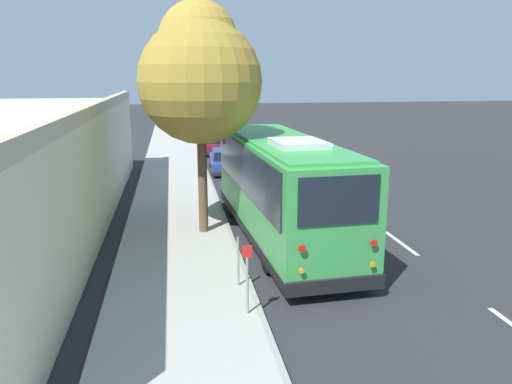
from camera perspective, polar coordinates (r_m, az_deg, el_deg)
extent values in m
plane|color=#28282B|center=(16.79, 4.07, -5.62)|extent=(160.00, 160.00, 0.00)
cube|color=#A3A099|center=(16.33, -9.09, -6.03)|extent=(80.00, 3.55, 0.15)
cube|color=gray|center=(16.43, -2.61, -5.74)|extent=(80.00, 0.14, 0.15)
cube|color=green|center=(16.50, 2.93, 0.58)|extent=(10.04, 3.03, 3.03)
cube|color=black|center=(16.86, 2.87, -3.99)|extent=(10.10, 3.08, 0.28)
cube|color=black|center=(16.37, 2.96, 2.86)|extent=(9.24, 3.07, 1.46)
cube|color=black|center=(21.15, -0.67, 5.26)|extent=(0.15, 2.19, 1.53)
cube|color=black|center=(11.73, 9.48, -0.98)|extent=(0.14, 2.01, 1.17)
cube|color=black|center=(21.06, -0.67, 7.17)|extent=(0.14, 1.80, 0.22)
cube|color=green|center=(16.23, 2.99, 5.95)|extent=(9.42, 2.76, 0.10)
cube|color=silver|center=(14.53, 4.88, 5.53)|extent=(1.90, 1.51, 0.20)
cube|color=black|center=(21.55, -0.67, -0.01)|extent=(0.24, 2.52, 0.36)
cube|color=black|center=(12.39, 9.15, -10.52)|extent=(0.24, 2.52, 0.36)
cylinder|color=red|center=(11.67, 5.29, -6.46)|extent=(0.04, 0.18, 0.18)
cylinder|color=orange|center=(11.87, 5.23, -8.95)|extent=(0.04, 0.14, 0.14)
cylinder|color=red|center=(12.32, 13.33, -5.70)|extent=(0.04, 0.18, 0.18)
cylinder|color=orange|center=(12.51, 13.19, -8.06)|extent=(0.04, 0.14, 0.14)
cube|color=white|center=(21.40, -2.89, 0.35)|extent=(0.06, 0.32, 0.18)
cube|color=white|center=(21.74, 1.46, 0.56)|extent=(0.06, 0.32, 0.18)
cube|color=black|center=(20.54, -4.34, 5.81)|extent=(0.07, 0.10, 0.24)
cylinder|color=black|center=(19.35, -2.57, -1.41)|extent=(1.05, 0.36, 1.04)
cylinder|color=slate|center=(19.35, -2.57, -1.41)|extent=(0.48, 0.34, 0.47)
cylinder|color=black|center=(19.84, 3.68, -1.06)|extent=(1.05, 0.36, 1.04)
cylinder|color=slate|center=(19.84, 3.68, -1.06)|extent=(0.48, 0.34, 0.47)
cylinder|color=black|center=(14.01, 1.57, -7.23)|extent=(1.05, 0.36, 1.04)
cylinder|color=slate|center=(14.01, 1.57, -7.23)|extent=(0.48, 0.34, 0.47)
cylinder|color=black|center=(14.68, 9.96, -6.47)|extent=(1.05, 0.36, 1.04)
cylinder|color=slate|center=(14.68, 9.96, -6.47)|extent=(0.48, 0.34, 0.47)
cube|color=navy|center=(28.78, -3.42, 3.33)|extent=(4.48, 1.90, 0.60)
cube|color=black|center=(28.58, -3.42, 4.36)|extent=(2.15, 1.58, 0.48)
cube|color=navy|center=(28.54, -3.43, 4.83)|extent=(2.06, 1.54, 0.05)
cube|color=black|center=(31.01, -3.71, 3.67)|extent=(0.14, 1.69, 0.20)
cube|color=black|center=(26.63, -3.08, 2.08)|extent=(0.14, 1.69, 0.20)
cylinder|color=black|center=(30.14, -5.12, 3.46)|extent=(0.61, 0.22, 0.60)
cylinder|color=slate|center=(30.14, -5.12, 3.46)|extent=(0.28, 0.23, 0.27)
cylinder|color=black|center=(30.24, -2.10, 3.54)|extent=(0.61, 0.22, 0.60)
cylinder|color=slate|center=(30.24, -2.10, 3.54)|extent=(0.28, 0.23, 0.27)
cylinder|color=black|center=(27.39, -4.88, 2.47)|extent=(0.61, 0.22, 0.60)
cylinder|color=slate|center=(27.39, -4.88, 2.47)|extent=(0.28, 0.23, 0.27)
cylinder|color=black|center=(27.51, -1.56, 2.56)|extent=(0.61, 0.22, 0.60)
cylinder|color=slate|center=(27.51, -1.56, 2.56)|extent=(0.28, 0.23, 0.27)
cube|color=maroon|center=(35.49, -4.83, 5.23)|extent=(4.05, 1.70, 0.62)
cube|color=black|center=(35.31, -4.83, 6.09)|extent=(1.93, 1.44, 0.48)
cube|color=maroon|center=(35.28, -4.84, 6.48)|extent=(1.85, 1.41, 0.05)
cube|color=black|center=(37.52, -5.13, 5.34)|extent=(0.10, 1.59, 0.20)
cube|color=black|center=(33.51, -4.48, 4.40)|extent=(0.10, 1.59, 0.20)
cylinder|color=black|center=(36.70, -6.18, 5.23)|extent=(0.63, 0.21, 0.62)
cylinder|color=slate|center=(36.70, -6.18, 5.23)|extent=(0.28, 0.22, 0.28)
cylinder|color=black|center=(36.84, -3.86, 5.31)|extent=(0.63, 0.21, 0.62)
cylinder|color=slate|center=(36.84, -3.86, 5.31)|extent=(0.28, 0.22, 0.28)
cylinder|color=black|center=(34.19, -5.86, 4.64)|extent=(0.63, 0.21, 0.62)
cylinder|color=slate|center=(34.19, -5.86, 4.64)|extent=(0.28, 0.22, 0.28)
cylinder|color=black|center=(34.34, -3.38, 4.72)|extent=(0.63, 0.21, 0.62)
cylinder|color=slate|center=(34.34, -3.38, 4.72)|extent=(0.28, 0.22, 0.28)
cylinder|color=brown|center=(16.93, -6.12, 1.43)|extent=(0.31, 0.31, 3.64)
sphere|color=olive|center=(16.58, -6.40, 12.42)|extent=(4.03, 4.03, 4.03)
sphere|color=#A58431|center=(17.11, -6.62, 16.83)|extent=(2.62, 2.62, 2.62)
cylinder|color=gray|center=(11.36, -1.00, -10.67)|extent=(0.06, 0.06, 1.35)
cube|color=red|center=(11.05, -1.02, -6.82)|extent=(0.02, 0.22, 0.28)
cylinder|color=gray|center=(12.80, -2.05, -7.93)|extent=(0.06, 0.06, 1.30)
cube|color=#BAAD93|center=(18.32, -17.80, 9.09)|extent=(24.54, 0.30, 0.40)
cube|color=silver|center=(17.25, 16.21, -5.59)|extent=(2.40, 0.14, 0.01)
cube|color=silver|center=(22.57, 9.69, -0.80)|extent=(2.40, 0.14, 0.01)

